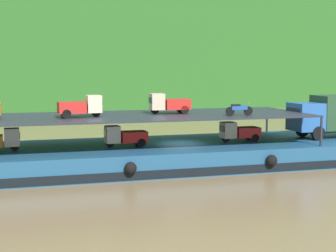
{
  "coord_description": "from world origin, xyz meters",
  "views": [
    {
      "loc": [
        -11.0,
        -34.39,
        6.72
      ],
      "look_at": [
        -0.91,
        0.0,
        2.7
      ],
      "focal_mm": 57.19,
      "sensor_mm": 36.0,
      "label": 1
    }
  ],
  "objects": [
    {
      "name": "mini_truck_lower_mid",
      "position": [
        4.15,
        -0.36,
        2.19
      ],
      "size": [
        2.77,
        1.25,
        1.38
      ],
      "color": "red",
      "rests_on": "cargo_barge"
    },
    {
      "name": "mini_truck_lower_aft",
      "position": [
        -3.97,
        -0.46,
        2.19
      ],
      "size": [
        2.76,
        1.23,
        1.38
      ],
      "color": "red",
      "rests_on": "cargo_barge"
    },
    {
      "name": "cargo_rack",
      "position": [
        -3.8,
        0.0,
        3.44
      ],
      "size": [
        24.6,
        7.92,
        2.0
      ],
      "color": "#232833",
      "rests_on": "cargo_barge"
    },
    {
      "name": "motorcycle_upper_port",
      "position": [
        3.22,
        -2.38,
        3.93
      ],
      "size": [
        1.9,
        0.55,
        0.87
      ],
      "color": "black",
      "rests_on": "cargo_rack"
    },
    {
      "name": "cargo_barge",
      "position": [
        0.0,
        -0.02,
        0.75
      ],
      "size": [
        33.8,
        9.3,
        1.5
      ],
      "color": "navy",
      "rests_on": "ground"
    },
    {
      "name": "hillside_far_bank",
      "position": [
        0.0,
        58.07,
        16.65
      ],
      "size": [
        123.16,
        31.11,
        29.57
      ],
      "color": "#286023",
      "rests_on": "ground"
    },
    {
      "name": "ground_plane",
      "position": [
        0.0,
        0.0,
        0.0
      ],
      "size": [
        400.0,
        400.0,
        0.0
      ],
      "primitive_type": "plane",
      "color": "olive"
    },
    {
      "name": "mini_truck_upper_fore",
      "position": [
        -0.71,
        0.44,
        4.19
      ],
      "size": [
        2.77,
        1.25,
        1.38
      ],
      "color": "red",
      "rests_on": "cargo_rack"
    },
    {
      "name": "mini_truck_upper_mid",
      "position": [
        -6.82,
        -0.52,
        4.19
      ],
      "size": [
        2.78,
        1.27,
        1.38
      ],
      "color": "red",
      "rests_on": "cargo_rack"
    }
  ]
}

